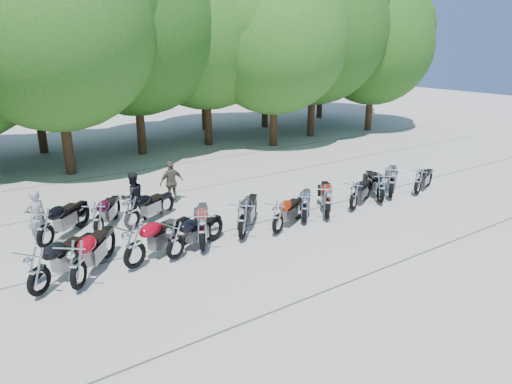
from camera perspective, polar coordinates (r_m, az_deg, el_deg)
ground at (r=13.98m, az=3.48°, el=-5.88°), size 90.00×90.00×0.00m
tree_3 at (r=21.73m, az=-24.14°, el=18.37°), size 8.70×8.70×10.67m
tree_4 at (r=24.64m, az=-15.20°, el=19.81°), size 9.13×9.13×11.20m
tree_5 at (r=26.41m, az=-6.42°, el=20.01°), size 9.04×9.04×11.10m
tree_6 at (r=25.95m, az=2.33°, el=18.46°), size 8.00×8.00×9.82m
tree_7 at (r=29.00m, az=7.30°, el=19.45°), size 8.79×8.79×10.79m
tree_8 at (r=31.83m, az=14.53°, el=17.27°), size 7.53×7.53×9.25m
tree_11 at (r=26.80m, az=-26.54°, el=15.97°), size 7.56×7.56×9.28m
tree_12 at (r=28.23m, az=-14.95°, el=17.70°), size 7.88×7.88×9.67m
tree_13 at (r=31.14m, az=-6.74°, el=18.73°), size 8.31×8.31×10.20m
tree_14 at (r=32.06m, az=1.16°, el=18.45°), size 8.02×8.02×9.84m
tree_15 at (r=36.52m, az=8.38°, el=20.13°), size 9.67×9.67×11.86m
motorcycle_0 at (r=11.78m, az=-25.65°, el=-8.82°), size 2.41×2.17×1.41m
motorcycle_1 at (r=11.69m, az=-21.46°, el=-8.35°), size 2.19×2.50×1.45m
motorcycle_2 at (r=12.26m, az=-15.01°, el=-6.44°), size 2.64×1.70×1.44m
motorcycle_3 at (r=12.56m, az=-10.09°, el=-5.81°), size 2.39×1.50×1.30m
motorcycle_4 at (r=12.88m, az=-6.76°, el=-4.75°), size 1.85×2.55×1.41m
motorcycle_5 at (r=13.55m, az=-1.72°, el=-3.38°), size 2.30×2.37×1.43m
motorcycle_6 at (r=14.00m, az=2.76°, el=-3.08°), size 2.26×1.57×1.24m
motorcycle_7 at (r=14.88m, az=6.11°, el=-1.91°), size 1.93×2.02×1.21m
motorcycle_8 at (r=15.27m, az=8.94°, el=-1.16°), size 2.14×2.36×1.38m
motorcycle_9 at (r=16.31m, az=12.16°, el=-0.39°), size 2.23×1.54×1.22m
motorcycle_10 at (r=17.22m, az=15.38°, el=0.58°), size 1.93×2.38×1.35m
motorcycle_11 at (r=17.86m, az=16.64°, el=1.27°), size 2.49×2.23×1.45m
motorcycle_12 at (r=18.69m, az=19.65°, el=1.31°), size 2.23×1.38×1.21m
motorcycle_13 at (r=14.29m, az=-24.95°, el=-4.02°), size 2.33×2.29×1.42m
motorcycle_14 at (r=14.55m, az=-19.15°, el=-3.14°), size 1.88×2.31×1.31m
motorcycle_15 at (r=14.85m, az=-15.31°, el=-2.37°), size 2.35×1.64×1.29m
rider_0 at (r=14.88m, az=-25.76°, el=-2.81°), size 0.69×0.55×1.64m
rider_1 at (r=15.62m, az=-15.12°, el=-0.57°), size 0.87×0.71×1.68m
rider_2 at (r=17.04m, az=-10.51°, el=1.20°), size 0.96×0.44×1.60m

